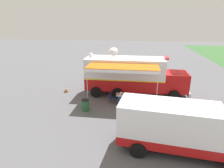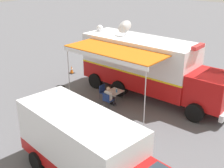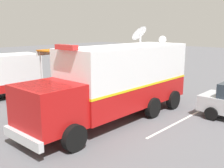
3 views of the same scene
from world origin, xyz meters
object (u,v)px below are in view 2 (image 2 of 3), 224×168
(water_bottle, at_px, (117,90))
(trash_bin, at_px, (61,94))
(seated_responder, at_px, (110,96))
(car_behind_truck, at_px, (142,54))
(support_truck, at_px, (89,152))
(command_truck, at_px, (149,66))
(folding_chair_beside_table, at_px, (104,91))
(folding_table, at_px, (115,92))
(folding_chair_at_table, at_px, (107,99))
(traffic_cone, at_px, (72,70))

(water_bottle, height_order, trash_bin, water_bottle)
(seated_responder, height_order, car_behind_truck, car_behind_truck)
(trash_bin, bearing_deg, support_truck, 56.79)
(command_truck, relative_size, folding_chair_beside_table, 10.93)
(folding_table, xyz_separation_m, trash_bin, (1.91, -2.62, -0.22))
(folding_chair_at_table, bearing_deg, command_truck, 163.96)
(command_truck, xyz_separation_m, seated_responder, (2.69, -0.83, -1.29))
(water_bottle, bearing_deg, folding_chair_at_table, -7.18)
(folding_table, distance_m, car_behind_truck, 7.50)
(support_truck, bearing_deg, traffic_cone, -130.10)
(folding_table, relative_size, seated_responder, 0.64)
(folding_chair_beside_table, bearing_deg, folding_chair_at_table, 51.47)
(folding_table, bearing_deg, seated_responder, 7.24)
(folding_table, bearing_deg, trash_bin, -53.95)
(folding_chair_beside_table, height_order, traffic_cone, folding_chair_beside_table)
(command_truck, bearing_deg, car_behind_truck, -142.72)
(folding_table, height_order, traffic_cone, folding_table)
(trash_bin, relative_size, car_behind_truck, 0.22)
(trash_bin, distance_m, traffic_cone, 4.76)
(support_truck, bearing_deg, command_truck, -161.67)
(folding_chair_beside_table, bearing_deg, folding_table, 94.20)
(command_truck, xyz_separation_m, folding_chair_at_table, (2.88, -0.83, -1.43))
(folding_chair_beside_table, distance_m, support_truck, 7.42)
(command_truck, distance_m, folding_table, 2.60)
(seated_responder, bearing_deg, water_bottle, 170.48)
(command_truck, relative_size, water_bottle, 42.44)
(command_truck, relative_size, folding_table, 11.80)
(seated_responder, xyz_separation_m, car_behind_truck, (-7.56, -2.88, 0.23))
(trash_bin, bearing_deg, traffic_cone, -140.82)
(folding_chair_at_table, bearing_deg, folding_table, -174.55)
(water_bottle, xyz_separation_m, trash_bin, (1.83, -2.79, -0.38))
(car_behind_truck, bearing_deg, folding_table, 21.97)
(trash_bin, xyz_separation_m, traffic_cone, (-3.69, -3.01, -0.18))
(water_bottle, relative_size, folding_chair_at_table, 0.26)
(water_bottle, relative_size, traffic_cone, 0.39)
(traffic_cone, bearing_deg, folding_table, 72.42)
(command_truck, bearing_deg, folding_chair_at_table, -16.04)
(trash_bin, relative_size, traffic_cone, 1.57)
(trash_bin, height_order, car_behind_truck, car_behind_truck)
(folding_table, distance_m, seated_responder, 0.62)
(folding_table, xyz_separation_m, water_bottle, (0.07, 0.17, 0.16))
(command_truck, height_order, traffic_cone, command_truck)
(command_truck, bearing_deg, water_bottle, -18.87)
(folding_table, distance_m, water_bottle, 0.24)
(command_truck, height_order, water_bottle, command_truck)
(folding_chair_beside_table, relative_size, seated_responder, 0.70)
(seated_responder, height_order, support_truck, support_truck)
(folding_chair_at_table, relative_size, folding_chair_beside_table, 1.00)
(command_truck, bearing_deg, traffic_cone, -87.41)
(command_truck, xyz_separation_m, water_bottle, (2.15, -0.74, -1.11))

